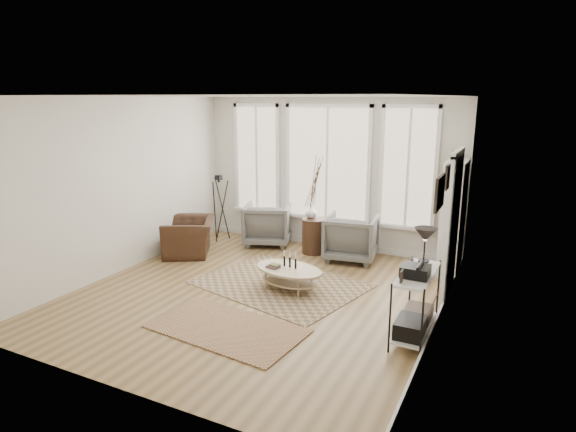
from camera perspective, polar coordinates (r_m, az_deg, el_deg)
The scene contains 17 objects.
room at distance 6.94m, azimuth -3.42°, elevation 1.75°, with size 5.50×5.54×2.90m.
bay_window at distance 9.32m, azimuth 4.66°, elevation 5.97°, with size 4.14×0.12×2.24m.
door at distance 7.28m, azimuth 18.98°, elevation -0.86°, with size 0.09×1.06×2.22m.
bookcase at distance 8.38m, azimuth 18.97°, elevation -0.19°, with size 0.31×0.85×2.06m.
low_shelf at distance 6.14m, azimuth 14.93°, elevation -9.31°, with size 0.38×1.08×1.30m.
wall_art at distance 5.75m, azimuth 17.75°, elevation 3.16°, with size 0.04×0.88×0.44m.
rug_main at distance 7.69m, azimuth -0.93°, elevation -8.07°, with size 2.45×1.83×0.01m, color brown.
rug_runner at distance 6.36m, azimuth -7.26°, elevation -13.05°, with size 1.95×1.08×0.01m, color brown.
coffee_table at distance 7.40m, azimuth 0.02°, elevation -6.75°, with size 1.22×0.89×0.51m.
armchair_left at distance 9.65m, azimuth -2.40°, elevation -0.94°, with size 0.89×0.91×0.83m, color slate.
armchair_right at distance 8.79m, azimuth 7.51°, elevation -2.53°, with size 0.89×0.92×0.83m, color slate.
side_table at distance 8.99m, azimuth 3.11°, elevation 1.07°, with size 0.44×0.44×1.86m.
vase at distance 9.11m, azimuth 2.74°, elevation 0.52°, with size 0.23×0.23×0.23m, color silver.
accent_chair at distance 9.25m, azimuth -11.62°, elevation -2.39°, with size 0.90×1.03×0.67m, color #392216.
tripod_camera at distance 10.01m, azimuth -8.09°, elevation 0.69°, with size 0.48×0.48×1.35m.
book_stack_near at distance 8.45m, azimuth 15.71°, elevation -5.89°, with size 0.24×0.31×0.20m, color maroon.
book_stack_far at distance 8.05m, azimuth 15.10°, elevation -7.00°, with size 0.20×0.25×0.16m, color maroon.
Camera 1 is at (3.38, -5.87, 2.88)m, focal length 30.00 mm.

